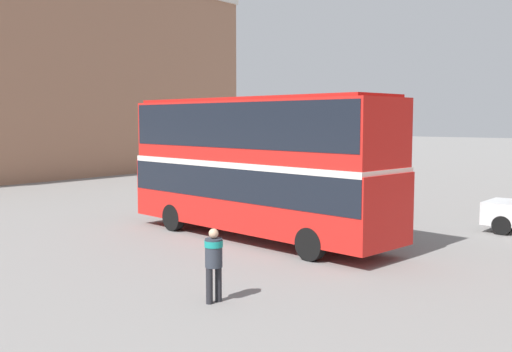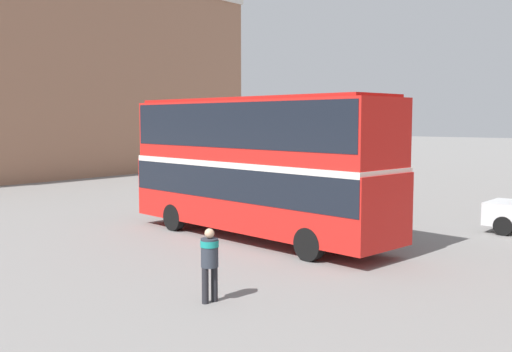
{
  "view_description": "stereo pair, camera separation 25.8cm",
  "coord_description": "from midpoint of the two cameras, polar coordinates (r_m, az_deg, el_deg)",
  "views": [
    {
      "loc": [
        11.82,
        -15.82,
        4.05
      ],
      "look_at": [
        -0.62,
        -0.06,
        2.14
      ],
      "focal_mm": 42.0,
      "sensor_mm": 36.0,
      "label": 1
    },
    {
      "loc": [
        12.02,
        -15.66,
        4.05
      ],
      "look_at": [
        -0.62,
        -0.06,
        2.14
      ],
      "focal_mm": 42.0,
      "sensor_mm": 36.0,
      "label": 2
    }
  ],
  "objects": [
    {
      "name": "building_row_left",
      "position": [
        46.44,
        -19.36,
        9.15
      ],
      "size": [
        9.31,
        33.66,
        14.62
      ],
      "color": "#9E7056",
      "rests_on": "ground_plane"
    },
    {
      "name": "double_decker_bus",
      "position": [
        20.12,
        0.37,
        1.62
      ],
      "size": [
        10.78,
        3.83,
        4.76
      ],
      "rotation": [
        0.0,
        0.0,
        -0.13
      ],
      "color": "red",
      "rests_on": "ground_plane"
    },
    {
      "name": "ground_plane",
      "position": [
        20.16,
        1.87,
        -6.17
      ],
      "size": [
        240.0,
        240.0,
        0.0
      ],
      "primitive_type": "plane",
      "color": "gray"
    },
    {
      "name": "pedestrian_foreground",
      "position": [
        13.33,
        -3.88,
        -7.74
      ],
      "size": [
        0.48,
        0.48,
        1.66
      ],
      "rotation": [
        0.0,
        0.0,
        2.96
      ],
      "color": "#232328",
      "rests_on": "ground_plane"
    }
  ]
}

